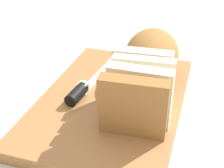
{
  "coord_description": "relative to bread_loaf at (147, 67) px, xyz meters",
  "views": [
    {
      "loc": [
        0.52,
        0.15,
        0.37
      ],
      "look_at": [
        0.0,
        0.0,
        0.05
      ],
      "focal_mm": 51.69,
      "sensor_mm": 36.0,
      "label": 1
    }
  ],
  "objects": [
    {
      "name": "cutting_board",
      "position": [
        0.05,
        -0.06,
        -0.06
      ],
      "size": [
        0.42,
        0.28,
        0.02
      ],
      "primitive_type": "cube",
      "rotation": [
        0.0,
        0.0,
        -0.02
      ],
      "color": "#9E6B3D",
      "rests_on": "ground_plane"
    },
    {
      "name": "ground_plane",
      "position": [
        0.05,
        -0.06,
        -0.08
      ],
      "size": [
        3.0,
        3.0,
        0.0
      ],
      "primitive_type": "plane",
      "color": "beige"
    },
    {
      "name": "crumb_near_knife",
      "position": [
        0.05,
        -0.12,
        -0.05
      ],
      "size": [
        0.01,
        0.01,
        0.01
      ],
      "primitive_type": "sphere",
      "color": "#996633",
      "rests_on": "cutting_board"
    },
    {
      "name": "crumb_stray_right",
      "position": [
        0.06,
        -0.05,
        -0.05
      ],
      "size": [
        0.0,
        0.0,
        0.0
      ],
      "primitive_type": "sphere",
      "color": "#996633",
      "rests_on": "cutting_board"
    },
    {
      "name": "crumb_near_loaf",
      "position": [
        0.07,
        -0.04,
        -0.05
      ],
      "size": [
        0.01,
        0.01,
        0.01
      ],
      "primitive_type": "sphere",
      "color": "#996633",
      "rests_on": "cutting_board"
    },
    {
      "name": "crumb_stray_left",
      "position": [
        0.1,
        -0.02,
        -0.05
      ],
      "size": [
        0.01,
        0.01,
        0.01
      ],
      "primitive_type": "sphere",
      "color": "#996633",
      "rests_on": "cutting_board"
    },
    {
      "name": "bread_loaf",
      "position": [
        0.0,
        0.0,
        0.0
      ],
      "size": [
        0.31,
        0.13,
        0.11
      ],
      "rotation": [
        0.0,
        0.0,
        0.04
      ],
      "color": "#996633",
      "rests_on": "cutting_board"
    },
    {
      "name": "bread_knife",
      "position": [
        0.04,
        -0.12,
        -0.04
      ],
      "size": [
        0.29,
        0.05,
        0.02
      ],
      "rotation": [
        0.0,
        0.0,
        3.04
      ],
      "color": "silver",
      "rests_on": "cutting_board"
    }
  ]
}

